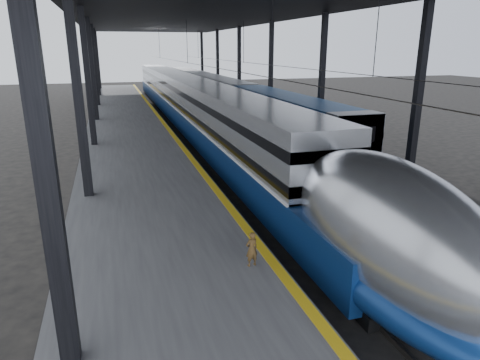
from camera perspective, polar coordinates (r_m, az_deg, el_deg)
name	(u,v)px	position (r m, az deg, el deg)	size (l,w,h in m)	color
ground	(265,252)	(14.94, 3.32, -9.56)	(160.00, 160.00, 0.00)	black
platform	(129,135)	(33.11, -14.57, 5.83)	(6.00, 80.00, 1.00)	#4C4C4F
yellow_strip	(166,126)	(33.24, -9.79, 7.06)	(0.30, 80.00, 0.01)	yellow
rails	(232,134)	(34.42, -1.06, 6.09)	(6.52, 80.00, 0.16)	slate
canopy	(197,13)	(33.24, -5.78, 21.27)	(18.00, 75.00, 9.47)	black
tgv_train	(191,106)	(37.31, -6.49, 9.81)	(2.95, 65.20, 4.23)	#BABCC1
second_train	(222,95)	(47.11, -2.44, 11.26)	(2.64, 56.05, 3.64)	navy
child	(252,249)	(11.76, 1.57, -9.21)	(0.36, 0.24, 0.99)	#51391B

